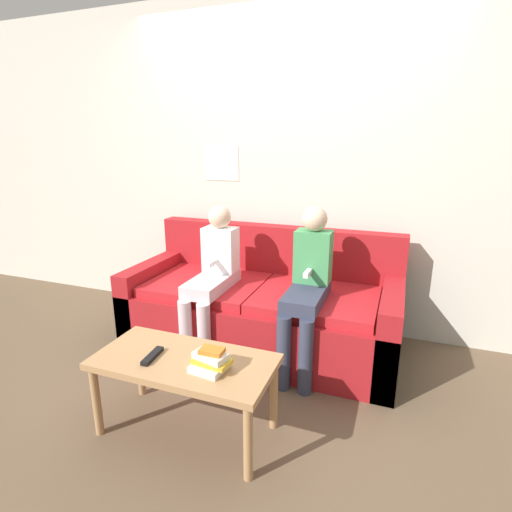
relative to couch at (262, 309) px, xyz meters
name	(u,v)px	position (x,y,z in m)	size (l,w,h in m)	color
ground_plane	(234,382)	(0.00, -0.55, -0.29)	(10.00, 10.00, 0.00)	brown
wall_back	(285,168)	(0.00, 0.52, 1.01)	(8.00, 0.06, 2.60)	beige
couch	(262,309)	(0.00, 0.00, 0.00)	(1.98, 0.86, 0.87)	maroon
coffee_table	(184,368)	(-0.06, -1.05, 0.09)	(0.94, 0.46, 0.44)	#AD7F51
person_left	(212,274)	(-0.30, -0.21, 0.31)	(0.24, 0.58, 1.07)	silver
person_right	(308,283)	(0.39, -0.21, 0.33)	(0.24, 0.58, 1.10)	#33384C
tv_remote	(152,356)	(-0.21, -1.10, 0.16)	(0.05, 0.17, 0.02)	black
book_stack	(211,361)	(0.12, -1.09, 0.19)	(0.20, 0.18, 0.11)	silver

